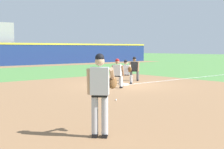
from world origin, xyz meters
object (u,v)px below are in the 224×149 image
at_px(pitcher, 101,90).
at_px(first_baseman, 126,71).
at_px(umpire, 134,68).
at_px(baserunner, 117,72).
at_px(first_base_bag, 124,84).
at_px(baseball, 116,100).

distance_m(pitcher, first_baseman, 10.33).
bearing_deg(pitcher, umpire, 42.24).
height_order(first_baseman, baserunner, baserunner).
height_order(first_baseman, umpire, umpire).
distance_m(pitcher, umpire, 12.05).
height_order(pitcher, umpire, pitcher).
bearing_deg(first_base_bag, pitcher, -135.27).
height_order(first_base_bag, umpire, umpire).
height_order(baseball, umpire, umpire).
bearing_deg(first_base_bag, baseball, -135.56).
bearing_deg(baserunner, umpire, 31.95).
height_order(pitcher, baserunner, pitcher).
bearing_deg(baserunner, baseball, -131.77).
xyz_separation_m(pitcher, umpire, (8.91, 8.10, -0.27)).
bearing_deg(first_base_bag, first_baseman, 34.84).
bearing_deg(first_base_bag, baserunner, -147.33).
relative_size(pitcher, baserunner, 1.27).
bearing_deg(baseball, baserunner, 48.23).
distance_m(first_base_bag, umpire, 2.41).
relative_size(first_baseman, baserunner, 0.92).
xyz_separation_m(first_base_bag, first_baseman, (0.44, 0.31, 0.69)).
relative_size(pitcher, umpire, 1.27).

